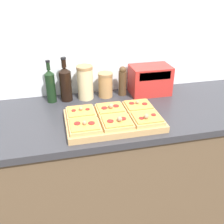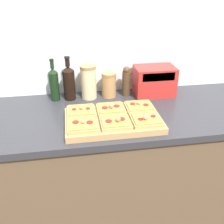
{
  "view_description": "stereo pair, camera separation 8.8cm",
  "coord_description": "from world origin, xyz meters",
  "px_view_note": "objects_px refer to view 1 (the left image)",
  "views": [
    {
      "loc": [
        -0.29,
        -1.03,
        1.64
      ],
      "look_at": [
        -0.0,
        0.22,
        0.96
      ],
      "focal_mm": 42.0,
      "sensor_mm": 36.0,
      "label": 1
    },
    {
      "loc": [
        -0.21,
        -1.05,
        1.64
      ],
      "look_at": [
        -0.0,
        0.22,
        0.96
      ],
      "focal_mm": 42.0,
      "sensor_mm": 36.0,
      "label": 2
    }
  ],
  "objects_px": {
    "cutting_board": "(113,121)",
    "grain_jar_short": "(105,85)",
    "olive_oil_bottle": "(50,85)",
    "wine_bottle": "(65,83)",
    "pepper_mill": "(122,81)",
    "toaster_oven": "(150,80)",
    "grain_jar_tall": "(85,82)"
  },
  "relations": [
    {
      "from": "pepper_mill",
      "to": "toaster_oven",
      "type": "distance_m",
      "value": 0.19
    },
    {
      "from": "cutting_board",
      "to": "grain_jar_short",
      "type": "xyz_separation_m",
      "value": [
        0.03,
        0.36,
        0.07
      ]
    },
    {
      "from": "grain_jar_short",
      "to": "pepper_mill",
      "type": "height_order",
      "value": "pepper_mill"
    },
    {
      "from": "grain_jar_tall",
      "to": "grain_jar_short",
      "type": "distance_m",
      "value": 0.14
    },
    {
      "from": "wine_bottle",
      "to": "grain_jar_short",
      "type": "relative_size",
      "value": 1.73
    },
    {
      "from": "wine_bottle",
      "to": "grain_jar_short",
      "type": "distance_m",
      "value": 0.26
    },
    {
      "from": "toaster_oven",
      "to": "grain_jar_short",
      "type": "bearing_deg",
      "value": 176.94
    },
    {
      "from": "olive_oil_bottle",
      "to": "pepper_mill",
      "type": "bearing_deg",
      "value": -0.0
    },
    {
      "from": "olive_oil_bottle",
      "to": "grain_jar_short",
      "type": "distance_m",
      "value": 0.36
    },
    {
      "from": "olive_oil_bottle",
      "to": "toaster_oven",
      "type": "xyz_separation_m",
      "value": [
        0.66,
        -0.02,
        -0.01
      ]
    },
    {
      "from": "cutting_board",
      "to": "toaster_oven",
      "type": "xyz_separation_m",
      "value": [
        0.34,
        0.35,
        0.08
      ]
    },
    {
      "from": "grain_jar_short",
      "to": "toaster_oven",
      "type": "xyz_separation_m",
      "value": [
        0.31,
        -0.02,
        0.01
      ]
    },
    {
      "from": "grain_jar_short",
      "to": "pepper_mill",
      "type": "xyz_separation_m",
      "value": [
        0.12,
        0.0,
        0.02
      ]
    },
    {
      "from": "olive_oil_bottle",
      "to": "grain_jar_tall",
      "type": "relative_size",
      "value": 1.23
    },
    {
      "from": "pepper_mill",
      "to": "toaster_oven",
      "type": "bearing_deg",
      "value": -4.93
    },
    {
      "from": "grain_jar_short",
      "to": "cutting_board",
      "type": "bearing_deg",
      "value": -95.23
    },
    {
      "from": "wine_bottle",
      "to": "toaster_oven",
      "type": "distance_m",
      "value": 0.57
    },
    {
      "from": "grain_jar_tall",
      "to": "grain_jar_short",
      "type": "height_order",
      "value": "grain_jar_tall"
    },
    {
      "from": "grain_jar_tall",
      "to": "olive_oil_bottle",
      "type": "bearing_deg",
      "value": 180.0
    },
    {
      "from": "cutting_board",
      "to": "wine_bottle",
      "type": "distance_m",
      "value": 0.44
    },
    {
      "from": "cutting_board",
      "to": "olive_oil_bottle",
      "type": "xyz_separation_m",
      "value": [
        -0.32,
        0.36,
        0.09
      ]
    },
    {
      "from": "olive_oil_bottle",
      "to": "pepper_mill",
      "type": "height_order",
      "value": "olive_oil_bottle"
    },
    {
      "from": "olive_oil_bottle",
      "to": "grain_jar_tall",
      "type": "bearing_deg",
      "value": -0.0
    },
    {
      "from": "grain_jar_tall",
      "to": "pepper_mill",
      "type": "bearing_deg",
      "value": 0.0
    },
    {
      "from": "grain_jar_tall",
      "to": "cutting_board",
      "type": "bearing_deg",
      "value": -74.51
    },
    {
      "from": "olive_oil_bottle",
      "to": "wine_bottle",
      "type": "xyz_separation_m",
      "value": [
        0.09,
        -0.0,
        0.0
      ]
    },
    {
      "from": "cutting_board",
      "to": "pepper_mill",
      "type": "height_order",
      "value": "pepper_mill"
    },
    {
      "from": "grain_jar_short",
      "to": "wine_bottle",
      "type": "bearing_deg",
      "value": 180.0
    },
    {
      "from": "olive_oil_bottle",
      "to": "wine_bottle",
      "type": "bearing_deg",
      "value": -0.0
    },
    {
      "from": "olive_oil_bottle",
      "to": "pepper_mill",
      "type": "xyz_separation_m",
      "value": [
        0.47,
        -0.0,
        -0.01
      ]
    },
    {
      "from": "toaster_oven",
      "to": "cutting_board",
      "type": "bearing_deg",
      "value": -134.34
    },
    {
      "from": "cutting_board",
      "to": "wine_bottle",
      "type": "relative_size",
      "value": 1.83
    }
  ]
}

